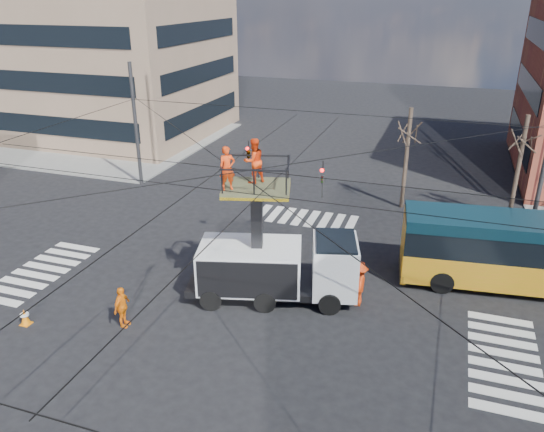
{
  "coord_description": "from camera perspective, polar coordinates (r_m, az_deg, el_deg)",
  "views": [
    {
      "loc": [
        7.12,
        -17.04,
        12.0
      ],
      "look_at": [
        0.41,
        2.76,
        3.1
      ],
      "focal_mm": 35.0,
      "sensor_mm": 36.0,
      "label": 1
    }
  ],
  "objects": [
    {
      "name": "ground",
      "position": [
        22.02,
        -3.36,
        -10.01
      ],
      "size": [
        120.0,
        120.0,
        0.0
      ],
      "primitive_type": "plane",
      "color": "black",
      "rests_on": "ground"
    },
    {
      "name": "sidewalk_nw",
      "position": [
        48.79,
        -17.35,
        7.84
      ],
      "size": [
        18.0,
        18.0,
        0.12
      ],
      "primitive_type": "cube",
      "color": "slate",
      "rests_on": "ground"
    },
    {
      "name": "crosswalks",
      "position": [
        22.02,
        -3.36,
        -9.98
      ],
      "size": [
        22.4,
        22.4,
        0.02
      ],
      "primitive_type": null,
      "color": "silver",
      "rests_on": "ground"
    },
    {
      "name": "overhead_network",
      "position": [
        20.38,
        -3.4,
        0.78
      ],
      "size": [
        24.24,
        24.24,
        8.0
      ],
      "color": "#2D2D30",
      "rests_on": "ground"
    },
    {
      "name": "tree_a",
      "position": [
        31.49,
        14.52,
        8.78
      ],
      "size": [
        2.0,
        2.0,
        6.0
      ],
      "color": "#382B21",
      "rests_on": "ground"
    },
    {
      "name": "tree_b",
      "position": [
        31.66,
        25.43,
        7.36
      ],
      "size": [
        2.0,
        2.0,
        6.0
      ],
      "color": "#382B21",
      "rests_on": "ground"
    },
    {
      "name": "utility_truck",
      "position": [
        21.81,
        0.49,
        -3.8
      ],
      "size": [
        7.36,
        4.09,
        6.77
      ],
      "rotation": [
        0.0,
        0.0,
        0.26
      ],
      "color": "black",
      "rests_on": "ground"
    },
    {
      "name": "city_bus",
      "position": [
        25.33,
        27.0,
        -3.58
      ],
      "size": [
        11.8,
        3.95,
        3.2
      ],
      "rotation": [
        0.0,
        0.0,
        0.12
      ],
      "color": "gold",
      "rests_on": "ground"
    },
    {
      "name": "traffic_cone",
      "position": [
        23.04,
        -25.05,
        -9.79
      ],
      "size": [
        0.36,
        0.36,
        0.68
      ],
      "primitive_type": "cone",
      "color": "orange",
      "rests_on": "ground"
    },
    {
      "name": "worker_ground",
      "position": [
        21.36,
        -15.83,
        -9.41
      ],
      "size": [
        0.45,
        1.01,
        1.69
      ],
      "primitive_type": "imported",
      "rotation": [
        0.0,
        0.0,
        1.61
      ],
      "color": "orange",
      "rests_on": "ground"
    },
    {
      "name": "flagger",
      "position": [
        22.11,
        9.29,
        -7.2
      ],
      "size": [
        0.74,
        1.27,
        1.95
      ],
      "primitive_type": "imported",
      "rotation": [
        0.0,
        0.0,
        -1.55
      ],
      "color": "red",
      "rests_on": "ground"
    }
  ]
}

